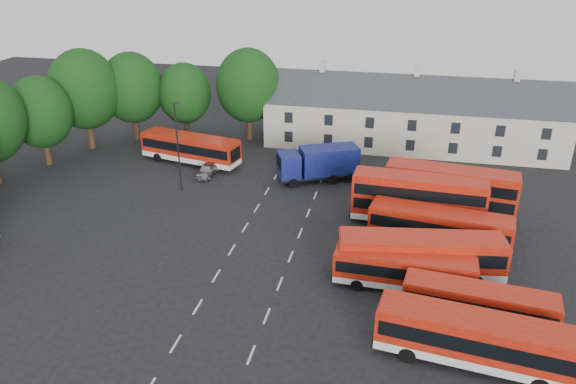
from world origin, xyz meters
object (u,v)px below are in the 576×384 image
Objects in this scene: bus_row_a at (476,337)px; box_truck at (319,163)px; silver_car at (208,170)px; bus_dd_south at (418,198)px; lamppost at (178,145)px.

box_truck reaches higher than bus_row_a.
bus_row_a is 35.46m from silver_car.
bus_row_a is at bearing -75.93° from bus_dd_south.
bus_dd_south is 2.95× the size of silver_car.
bus_dd_south is at bearing 108.94° from bus_row_a.
lamppost reaches higher than box_truck.
silver_car is at bearing 144.03° from bus_row_a.
bus_row_a is at bearing -40.54° from silver_car.
box_truck is at bearing 144.41° from bus_dd_south.
silver_car is 0.43× the size of lamppost.
bus_dd_south is 12.95m from box_truck.
lamppost is at bearing 177.16° from box_truck.
box_truck is at bearing 22.11° from lamppost.
bus_row_a is at bearing -37.00° from lamppost.
lamppost is (-26.90, 20.27, 2.96)m from bus_row_a.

